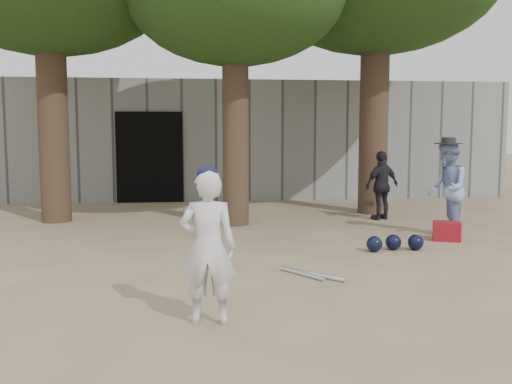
{
  "coord_description": "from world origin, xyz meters",
  "views": [
    {
      "loc": [
        -0.25,
        -6.24,
        1.73
      ],
      "look_at": [
        0.6,
        1.0,
        0.95
      ],
      "focal_mm": 40.0,
      "sensor_mm": 36.0,
      "label": 1
    }
  ],
  "objects": [
    {
      "name": "ground",
      "position": [
        0.0,
        0.0,
        0.0
      ],
      "size": [
        70.0,
        70.0,
        0.0
      ],
      "primitive_type": "plane",
      "color": "#937C5E",
      "rests_on": "ground"
    },
    {
      "name": "boy_player",
      "position": [
        -0.09,
        -1.22,
        0.69
      ],
      "size": [
        0.54,
        0.39,
        1.39
      ],
      "primitive_type": "imported",
      "rotation": [
        0.0,
        0.0,
        3.01
      ],
      "color": "silver",
      "rests_on": "ground"
    },
    {
      "name": "spectator_blue",
      "position": [
        3.96,
        2.65,
        0.78
      ],
      "size": [
        0.78,
        0.89,
        1.56
      ],
      "primitive_type": "imported",
      "rotation": [
        0.0,
        0.0,
        4.43
      ],
      "color": "#8397CB",
      "rests_on": "ground"
    },
    {
      "name": "spectator_dark",
      "position": [
        3.5,
        4.5,
        0.67
      ],
      "size": [
        0.86,
        0.63,
        1.35
      ],
      "primitive_type": "imported",
      "rotation": [
        0.0,
        0.0,
        3.57
      ],
      "color": "black",
      "rests_on": "ground"
    },
    {
      "name": "red_bag",
      "position": [
        3.8,
        2.28,
        0.15
      ],
      "size": [
        0.51,
        0.46,
        0.3
      ],
      "primitive_type": "cube",
      "rotation": [
        0.0,
        0.0,
        -0.39
      ],
      "color": "maroon",
      "rests_on": "ground"
    },
    {
      "name": "back_building",
      "position": [
        -0.0,
        10.33,
        1.5
      ],
      "size": [
        16.0,
        5.24,
        3.0
      ],
      "color": "gray",
      "rests_on": "ground"
    },
    {
      "name": "helmet_row",
      "position": [
        2.7,
        1.62,
        0.11
      ],
      "size": [
        0.87,
        0.33,
        0.23
      ],
      "color": "black",
      "rests_on": "ground"
    },
    {
      "name": "bat_pile",
      "position": [
        1.17,
        0.3,
        0.03
      ],
      "size": [
        0.68,
        0.71,
        0.06
      ],
      "color": "silver",
      "rests_on": "ground"
    }
  ]
}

